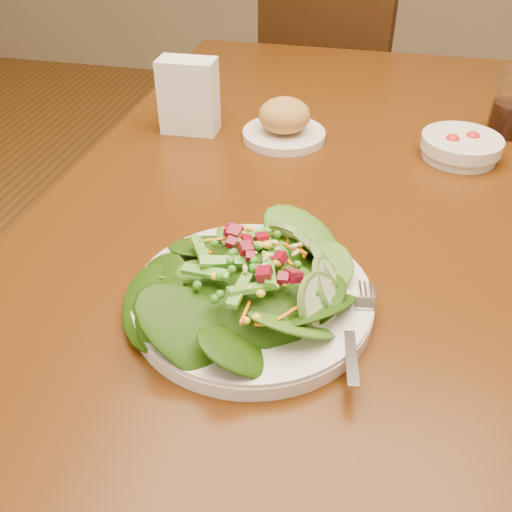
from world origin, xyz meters
name	(u,v)px	position (x,y,z in m)	size (l,w,h in m)	color
ground_plane	(313,446)	(0.00, 0.00, 0.00)	(5.00, 5.00, 0.00)	#9D591E
dining_table	(334,228)	(0.00, 0.00, 0.65)	(0.90, 1.40, 0.75)	#492107
chair_far	(336,81)	(-0.11, 1.07, 0.53)	(0.58, 0.58, 1.00)	black
salad_plate	(260,288)	(-0.06, -0.35, 0.78)	(0.29, 0.29, 0.08)	silver
bread_plate	(284,123)	(-0.12, 0.13, 0.78)	(0.15, 0.15, 0.08)	silver
tomato_bowl	(461,147)	(0.20, 0.12, 0.77)	(0.14, 0.14, 0.05)	silver
drinking_glass	(511,107)	(0.29, 0.24, 0.80)	(0.07, 0.07, 0.12)	silver
napkin_holder	(189,94)	(-0.30, 0.12, 0.82)	(0.11, 0.06, 0.14)	white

